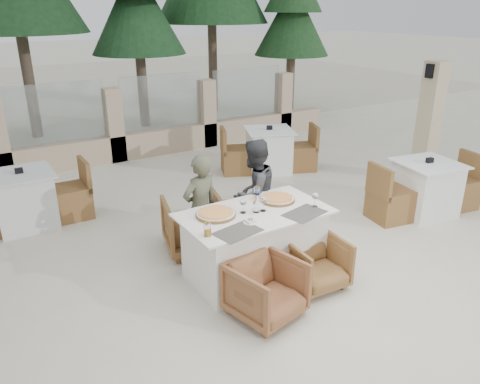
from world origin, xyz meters
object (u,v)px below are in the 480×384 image
pizza_left (216,214)px  beer_glass_right (257,193)px  armchair_near_right (316,263)px  armchair_far_right (238,212)px  wine_glass_centre (243,205)px  dining_table (254,244)px  pizza_right (277,199)px  beer_glass_left (207,229)px  armchair_far_left (194,224)px  olive_dish (250,221)px  bg_table_a (24,200)px  armchair_near_left (266,289)px  bg_table_c (425,188)px  diner_right (254,194)px  wine_glass_near (263,203)px  water_bottle (256,201)px  wine_glass_corner (315,199)px  diner_left (201,208)px  bg_table_b (269,150)px

pizza_left → beer_glass_right: bearing=14.4°
armchair_near_right → armchair_far_right: bearing=95.5°
wine_glass_centre → armchair_near_right: (0.56, -0.57, -0.59)m
dining_table → pizza_right: 0.58m
beer_glass_left → armchair_far_left: beer_glass_left is taller
pizza_right → olive_dish: 0.66m
pizza_right → wine_glass_centre: 0.52m
beer_glass_right → bg_table_a: size_ratio=0.09×
olive_dish → armchair_near_left: bearing=-105.2°
pizza_left → armchair_far_left: (0.11, 0.76, -0.47)m
armchair_far_right → armchair_far_left: bearing=24.3°
beer_glass_left → bg_table_c: bearing=5.2°
dining_table → diner_right: size_ratio=1.17×
pizza_left → armchair_far_right: (0.79, 0.83, -0.49)m
pizza_right → armchair_far_left: size_ratio=0.54×
wine_glass_near → bg_table_c: 2.97m
water_bottle → wine_glass_near: (0.08, -0.02, -0.03)m
wine_glass_corner → diner_left: 1.31m
beer_glass_left → armchair_near_left: bearing=-50.7°
pizza_right → diner_left: size_ratio=0.31×
dining_table → bg_table_c: same height
bg_table_a → bg_table_b: size_ratio=1.00×
armchair_near_right → bg_table_a: bg_table_a is taller
olive_dish → armchair_far_right: size_ratio=0.17×
beer_glass_left → diner_left: size_ratio=0.11×
armchair_far_left → armchair_near_right: (0.73, -1.42, -0.06)m
diner_right → bg_table_b: (1.79, 2.22, -0.30)m
beer_glass_left → beer_glass_right: (0.91, 0.52, 0.00)m
dining_table → olive_dish: 0.49m
wine_glass_near → diner_right: size_ratio=0.13×
wine_glass_near → armchair_near_right: 0.85m
wine_glass_corner → armchair_far_left: (-0.93, 1.12, -0.53)m
beer_glass_right → bg_table_b: beer_glass_right is taller
olive_dish → bg_table_c: size_ratio=0.07×
armchair_far_left → armchair_near_left: bearing=103.2°
dining_table → diner_left: (-0.32, 0.65, 0.26)m
pizza_right → wine_glass_centre: wine_glass_centre is taller
wine_glass_corner → armchair_near_right: bearing=-123.3°
wine_glass_corner → pizza_right: bearing=124.7°
dining_table → wine_glass_corner: (0.64, -0.23, 0.48)m
pizza_left → beer_glass_right: size_ratio=2.90×
water_bottle → wine_glass_corner: size_ratio=1.36×
pizza_left → beer_glass_right: beer_glass_right is taller
wine_glass_centre → wine_glass_near: bearing=-19.0°
armchair_far_left → armchair_far_right: bearing=-160.1°
beer_glass_right → diner_right: bearing=61.5°
pizza_left → pizza_right: size_ratio=1.07×
wine_glass_centre → olive_dish: 0.26m
pizza_left → armchair_far_left: pizza_left is taller
wine_glass_near → diner_right: 0.73m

